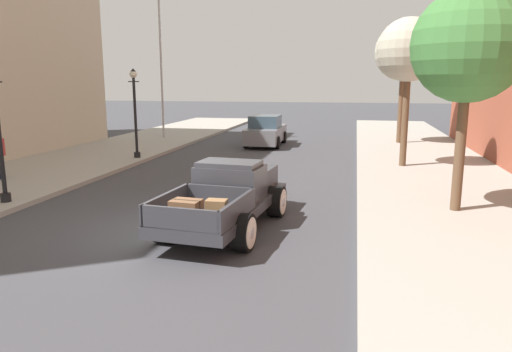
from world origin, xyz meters
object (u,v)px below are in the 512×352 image
at_px(hotrod_truck_gunmetal, 229,195).
at_px(street_tree_nearest, 469,47).
at_px(street_tree_third, 404,52).
at_px(flagpole, 164,40).
at_px(street_tree_second, 409,51).
at_px(street_lamp_far, 135,106).
at_px(car_background_grey, 266,131).

height_order(hotrod_truck_gunmetal, street_tree_nearest, street_tree_nearest).
xyz_separation_m(hotrod_truck_gunmetal, street_tree_third, (5.30, 16.27, 4.19)).
distance_m(flagpole, street_tree_second, 14.60).
height_order(flagpole, street_tree_third, flagpole).
bearing_deg(street_tree_third, street_lamp_far, -146.49).
bearing_deg(street_tree_nearest, flagpole, 134.69).
bearing_deg(street_tree_second, street_tree_nearest, -83.66).
xyz_separation_m(flagpole, street_tree_third, (13.24, 0.56, -0.82)).
bearing_deg(street_lamp_far, car_background_grey, 53.37).
relative_size(hotrod_truck_gunmetal, street_tree_second, 0.89).
bearing_deg(street_tree_second, flagpole, 151.33).
bearing_deg(street_lamp_far, flagpole, 101.74).
height_order(street_lamp_far, street_tree_third, street_tree_third).
bearing_deg(hotrod_truck_gunmetal, street_tree_third, 71.95).
xyz_separation_m(car_background_grey, street_lamp_far, (-4.61, -6.20, 1.62)).
xyz_separation_m(hotrod_truck_gunmetal, street_lamp_far, (-6.44, 8.49, 1.63)).
bearing_deg(flagpole, street_tree_second, -28.67).
bearing_deg(street_tree_nearest, street_tree_third, 91.10).
bearing_deg(hotrod_truck_gunmetal, street_lamp_far, 127.15).
relative_size(street_tree_nearest, street_tree_third, 0.88).
xyz_separation_m(car_background_grey, flagpole, (-6.11, 1.01, 5.00)).
height_order(hotrod_truck_gunmetal, flagpole, flagpole).
relative_size(street_lamp_far, street_tree_nearest, 0.69).
xyz_separation_m(hotrod_truck_gunmetal, street_tree_nearest, (5.57, 2.05, 3.53)).
distance_m(hotrod_truck_gunmetal, street_tree_nearest, 6.91).
distance_m(street_lamp_far, street_tree_third, 14.31).
relative_size(street_tree_nearest, street_tree_second, 0.97).
bearing_deg(street_tree_third, car_background_grey, -167.57).
bearing_deg(street_tree_third, hotrod_truck_gunmetal, -108.05).
xyz_separation_m(street_lamp_far, flagpole, (-1.50, 7.21, 3.39)).
bearing_deg(street_tree_second, car_background_grey, 138.12).
bearing_deg(street_tree_second, street_lamp_far, -178.83).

